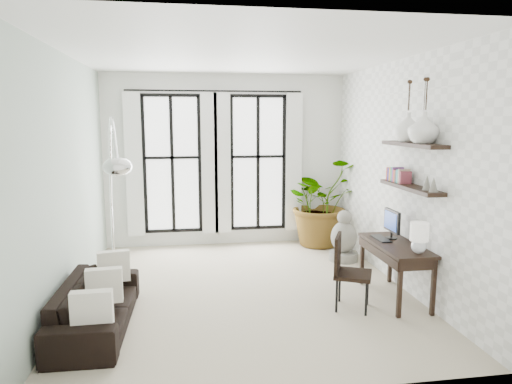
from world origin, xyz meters
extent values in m
plane|color=#B4A98F|center=(0.00, 0.00, 0.00)|extent=(5.00, 5.00, 0.00)
plane|color=white|center=(0.00, 0.00, 3.20)|extent=(5.00, 5.00, 0.00)
plane|color=#A2B4A6|center=(-2.25, 0.00, 1.60)|extent=(0.00, 5.00, 5.00)
plane|color=white|center=(2.25, 0.00, 1.60)|extent=(0.00, 5.00, 5.00)
plane|color=white|center=(0.00, 2.50, 1.60)|extent=(4.50, 0.00, 4.50)
cube|color=white|center=(-1.00, 2.47, 1.55)|extent=(1.00, 0.02, 2.50)
cube|color=white|center=(-1.68, 2.37, 1.55)|extent=(0.30, 0.04, 2.60)
cube|color=white|center=(-0.32, 2.37, 1.55)|extent=(0.30, 0.04, 2.60)
cube|color=white|center=(0.60, 2.47, 1.55)|extent=(1.00, 0.02, 2.50)
cube|color=white|center=(-0.08, 2.37, 1.55)|extent=(0.30, 0.04, 2.60)
cube|color=white|center=(1.28, 2.37, 1.55)|extent=(0.30, 0.04, 2.60)
cylinder|color=black|center=(-0.20, 2.38, 2.88)|extent=(3.20, 0.03, 0.03)
cube|color=black|center=(2.11, -0.61, 1.50)|extent=(0.25, 1.30, 0.05)
cube|color=black|center=(2.11, -0.61, 2.05)|extent=(0.25, 1.30, 0.05)
cube|color=#B33D2C|center=(2.11, -0.06, 1.61)|extent=(0.16, 0.04, 0.18)
cube|color=#312C9B|center=(2.11, -0.10, 1.61)|extent=(0.16, 0.04, 0.18)
cube|color=orange|center=(2.11, -0.15, 1.61)|extent=(0.16, 0.03, 0.18)
cube|color=#36A36D|center=(2.11, -0.19, 1.61)|extent=(0.16, 0.04, 0.18)
cube|color=#7E429B|center=(2.11, -0.24, 1.61)|extent=(0.16, 0.04, 0.18)
cube|color=#EE5334|center=(2.11, -0.28, 1.61)|extent=(0.16, 0.04, 0.18)
cube|color=#505050|center=(2.11, -0.33, 1.61)|extent=(0.16, 0.04, 0.18)
cube|color=#34B1B8|center=(2.11, -0.37, 1.61)|extent=(0.16, 0.04, 0.18)
cube|color=tan|center=(2.11, -0.42, 1.61)|extent=(0.16, 0.04, 0.18)
cube|color=#8F3948|center=(2.11, -0.46, 1.61)|extent=(0.16, 0.04, 0.18)
cone|color=gray|center=(2.11, -1.01, 1.61)|extent=(0.10, 0.10, 0.18)
cone|color=gray|center=(2.11, -1.16, 1.61)|extent=(0.10, 0.10, 0.18)
imported|color=black|center=(-1.80, -0.90, 0.27)|extent=(0.77, 1.89, 0.55)
cube|color=silver|center=(-1.70, -1.60, 0.50)|extent=(0.40, 0.12, 0.40)
cube|color=silver|center=(-1.70, -0.90, 0.50)|extent=(0.40, 0.12, 0.40)
cube|color=silver|center=(-1.70, -0.20, 0.50)|extent=(0.40, 0.12, 0.40)
imported|color=#2D7228|center=(1.76, 2.15, 0.83)|extent=(1.87, 1.76, 1.67)
cube|color=black|center=(1.95, -0.61, 0.74)|extent=(0.54, 1.28, 0.04)
cube|color=black|center=(1.93, -0.61, 0.65)|extent=(0.49, 1.22, 0.12)
cube|color=black|center=(1.73, -1.20, 0.36)|extent=(0.05, 0.05, 0.71)
cube|color=black|center=(2.17, -1.20, 0.36)|extent=(0.05, 0.05, 0.71)
cube|color=black|center=(1.73, -0.02, 0.36)|extent=(0.05, 0.05, 0.71)
cube|color=black|center=(2.17, -0.02, 0.36)|extent=(0.05, 0.05, 0.71)
cube|color=black|center=(2.00, -0.36, 1.01)|extent=(0.04, 0.42, 0.30)
cube|color=navy|center=(1.97, -0.36, 1.01)|extent=(0.00, 0.36, 0.24)
cube|color=black|center=(1.85, -0.36, 0.77)|extent=(0.15, 0.40, 0.02)
sphere|color=silver|center=(2.00, -1.10, 0.85)|extent=(0.18, 0.18, 0.18)
cylinder|color=white|center=(2.00, -1.10, 1.04)|extent=(0.22, 0.22, 0.22)
cube|color=black|center=(1.29, -0.83, 0.44)|extent=(0.59, 0.59, 0.05)
cube|color=black|center=(1.11, -0.74, 0.69)|extent=(0.22, 0.42, 0.49)
cylinder|color=black|center=(1.11, -1.01, 0.21)|extent=(0.03, 0.03, 0.42)
cylinder|color=black|center=(1.47, -1.01, 0.21)|extent=(0.03, 0.03, 0.42)
cylinder|color=black|center=(1.11, -0.65, 0.21)|extent=(0.03, 0.03, 0.42)
cylinder|color=black|center=(1.47, -0.65, 0.21)|extent=(0.03, 0.03, 0.42)
cylinder|color=silver|center=(-1.90, 1.08, 0.05)|extent=(0.36, 0.36, 0.10)
cylinder|color=silver|center=(-1.90, 1.08, 0.55)|extent=(0.04, 0.04, 1.00)
ellipsoid|color=silver|center=(-1.50, -0.85, 1.85)|extent=(0.32, 0.32, 0.21)
cylinder|color=gray|center=(1.86, 1.11, 0.07)|extent=(0.48, 0.48, 0.14)
ellipsoid|color=gray|center=(1.86, 1.11, 0.41)|extent=(0.43, 0.43, 0.53)
sphere|color=gray|center=(1.86, 1.11, 0.75)|extent=(0.24, 0.24, 0.24)
imported|color=white|center=(2.11, -0.86, 2.27)|extent=(0.37, 0.37, 0.38)
imported|color=white|center=(2.11, -0.46, 2.27)|extent=(0.37, 0.37, 0.38)
camera|label=1|loc=(-0.75, -6.05, 2.36)|focal=32.00mm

